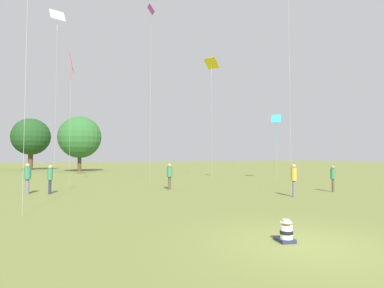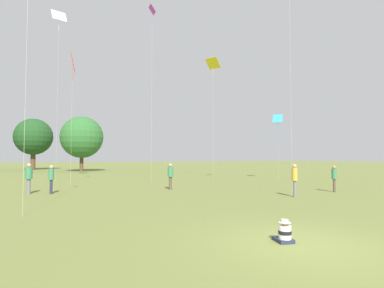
{
  "view_description": "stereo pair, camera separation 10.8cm",
  "coord_description": "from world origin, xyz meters",
  "px_view_note": "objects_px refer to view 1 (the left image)",
  "views": [
    {
      "loc": [
        -5.87,
        -5.64,
        2.2
      ],
      "look_at": [
        -0.08,
        6.35,
        2.8
      ],
      "focal_mm": 28.0,
      "sensor_mm": 36.0,
      "label": 1
    },
    {
      "loc": [
        -5.77,
        -5.68,
        2.2
      ],
      "look_at": [
        -0.08,
        6.35,
        2.8
      ],
      "focal_mm": 28.0,
      "sensor_mm": 36.0,
      "label": 2
    }
  ],
  "objects_px": {
    "person_standing_1": "(333,176)",
    "person_standing_5": "(170,174)",
    "kite_4": "(57,20)",
    "kite_3": "(71,63)",
    "person_standing_0": "(50,176)",
    "person_standing_2": "(294,177)",
    "person_standing_4": "(27,176)",
    "distant_tree_0": "(31,137)",
    "kite_6": "(276,120)",
    "seated_toddler": "(286,233)",
    "kite_5": "(212,66)",
    "kite_2": "(151,20)",
    "distant_tree_2": "(80,137)"
  },
  "relations": [
    {
      "from": "person_standing_1",
      "to": "person_standing_5",
      "type": "relative_size",
      "value": 0.94
    },
    {
      "from": "person_standing_5",
      "to": "kite_4",
      "type": "height_order",
      "value": "kite_4"
    },
    {
      "from": "kite_3",
      "to": "person_standing_0",
      "type": "bearing_deg",
      "value": -140.09
    },
    {
      "from": "person_standing_2",
      "to": "person_standing_4",
      "type": "bearing_deg",
      "value": 33.97
    },
    {
      "from": "person_standing_1",
      "to": "distant_tree_0",
      "type": "xyz_separation_m",
      "value": [
        -19.23,
        47.32,
        4.88
      ]
    },
    {
      "from": "person_standing_1",
      "to": "kite_6",
      "type": "xyz_separation_m",
      "value": [
        4.2,
        9.93,
        4.93
      ]
    },
    {
      "from": "seated_toddler",
      "to": "person_standing_0",
      "type": "distance_m",
      "value": 15.03
    },
    {
      "from": "person_standing_1",
      "to": "kite_5",
      "type": "bearing_deg",
      "value": 131.26
    },
    {
      "from": "person_standing_4",
      "to": "kite_3",
      "type": "relative_size",
      "value": 0.17
    },
    {
      "from": "kite_2",
      "to": "distant_tree_0",
      "type": "distance_m",
      "value": 38.37
    },
    {
      "from": "person_standing_4",
      "to": "distant_tree_2",
      "type": "xyz_separation_m",
      "value": [
        5.61,
        29.51,
        4.3
      ]
    },
    {
      "from": "person_standing_0",
      "to": "kite_6",
      "type": "height_order",
      "value": "kite_6"
    },
    {
      "from": "person_standing_0",
      "to": "kite_4",
      "type": "xyz_separation_m",
      "value": [
        0.39,
        9.0,
        13.52
      ]
    },
    {
      "from": "seated_toddler",
      "to": "distant_tree_0",
      "type": "relative_size",
      "value": 0.07
    },
    {
      "from": "distant_tree_0",
      "to": "distant_tree_2",
      "type": "height_order",
      "value": "distant_tree_0"
    },
    {
      "from": "distant_tree_0",
      "to": "distant_tree_2",
      "type": "relative_size",
      "value": 1.06
    },
    {
      "from": "kite_5",
      "to": "distant_tree_2",
      "type": "bearing_deg",
      "value": 37.32
    },
    {
      "from": "person_standing_2",
      "to": "kite_6",
      "type": "distance_m",
      "value": 14.3
    },
    {
      "from": "person_standing_5",
      "to": "kite_3",
      "type": "distance_m",
      "value": 12.57
    },
    {
      "from": "person_standing_0",
      "to": "person_standing_5",
      "type": "distance_m",
      "value": 7.44
    },
    {
      "from": "person_standing_2",
      "to": "kite_5",
      "type": "height_order",
      "value": "kite_5"
    },
    {
      "from": "kite_6",
      "to": "kite_4",
      "type": "bearing_deg",
      "value": -99.72
    },
    {
      "from": "kite_5",
      "to": "distant_tree_2",
      "type": "relative_size",
      "value": 1.41
    },
    {
      "from": "person_standing_2",
      "to": "kite_4",
      "type": "distance_m",
      "value": 24.28
    },
    {
      "from": "person_standing_0",
      "to": "person_standing_1",
      "type": "bearing_deg",
      "value": 6.05
    },
    {
      "from": "person_standing_5",
      "to": "kite_2",
      "type": "bearing_deg",
      "value": -99.13
    },
    {
      "from": "seated_toddler",
      "to": "person_standing_5",
      "type": "height_order",
      "value": "person_standing_5"
    },
    {
      "from": "seated_toddler",
      "to": "kite_5",
      "type": "bearing_deg",
      "value": 78.45
    },
    {
      "from": "distant_tree_0",
      "to": "kite_6",
      "type": "bearing_deg",
      "value": -57.93
    },
    {
      "from": "person_standing_5",
      "to": "distant_tree_0",
      "type": "height_order",
      "value": "distant_tree_0"
    },
    {
      "from": "person_standing_4",
      "to": "person_standing_5",
      "type": "relative_size",
      "value": 1.03
    },
    {
      "from": "person_standing_0",
      "to": "kite_6",
      "type": "xyz_separation_m",
      "value": [
        20.53,
        3.31,
        4.89
      ]
    },
    {
      "from": "person_standing_2",
      "to": "person_standing_5",
      "type": "xyz_separation_m",
      "value": [
        -4.89,
        6.52,
        -0.06
      ]
    },
    {
      "from": "person_standing_0",
      "to": "person_standing_5",
      "type": "height_order",
      "value": "person_standing_5"
    },
    {
      "from": "person_standing_2",
      "to": "person_standing_5",
      "type": "relative_size",
      "value": 1.03
    },
    {
      "from": "person_standing_5",
      "to": "distant_tree_2",
      "type": "relative_size",
      "value": 0.21
    },
    {
      "from": "person_standing_2",
      "to": "kite_5",
      "type": "relative_size",
      "value": 0.15
    },
    {
      "from": "kite_3",
      "to": "distant_tree_2",
      "type": "xyz_separation_m",
      "value": [
        2.96,
        24.22,
        -4.46
      ]
    },
    {
      "from": "kite_6",
      "to": "distant_tree_0",
      "type": "xyz_separation_m",
      "value": [
        -23.43,
        37.39,
        -0.05
      ]
    },
    {
      "from": "kite_3",
      "to": "distant_tree_2",
      "type": "distance_m",
      "value": 24.8
    },
    {
      "from": "person_standing_0",
      "to": "person_standing_4",
      "type": "height_order",
      "value": "person_standing_4"
    },
    {
      "from": "kite_2",
      "to": "person_standing_1",
      "type": "bearing_deg",
      "value": -95.56
    },
    {
      "from": "person_standing_0",
      "to": "kite_6",
      "type": "distance_m",
      "value": 21.36
    },
    {
      "from": "seated_toddler",
      "to": "kite_6",
      "type": "height_order",
      "value": "kite_6"
    },
    {
      "from": "kite_2",
      "to": "distant_tree_0",
      "type": "relative_size",
      "value": 1.7
    },
    {
      "from": "person_standing_4",
      "to": "kite_6",
      "type": "xyz_separation_m",
      "value": [
        21.76,
        2.72,
        4.85
      ]
    },
    {
      "from": "person_standing_1",
      "to": "kite_3",
      "type": "distance_m",
      "value": 21.37
    },
    {
      "from": "person_standing_1",
      "to": "person_standing_4",
      "type": "xyz_separation_m",
      "value": [
        -17.56,
        7.21,
        0.08
      ]
    },
    {
      "from": "person_standing_4",
      "to": "person_standing_1",
      "type": "bearing_deg",
      "value": -117.99
    },
    {
      "from": "person_standing_0",
      "to": "distant_tree_2",
      "type": "relative_size",
      "value": 0.2
    }
  ]
}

